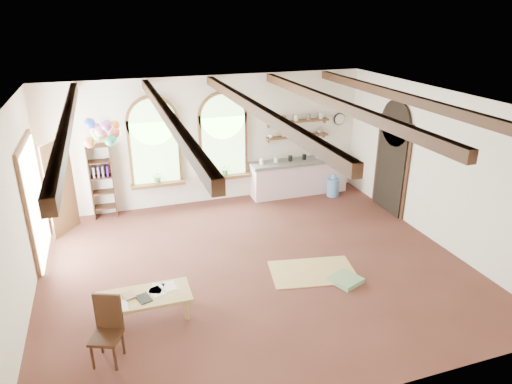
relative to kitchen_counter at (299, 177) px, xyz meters
name	(u,v)px	position (x,y,z in m)	size (l,w,h in m)	color
floor	(255,266)	(-2.30, -3.20, -0.48)	(8.00, 8.00, 0.00)	#5A2E25
ceiling_beams	(255,108)	(-2.30, -3.20, 2.62)	(6.20, 6.80, 0.18)	#3C2413
window_left	(155,145)	(-3.70, 0.23, 1.16)	(1.30, 0.28, 2.20)	brown
window_right	(223,139)	(-2.00, 0.23, 1.16)	(1.30, 0.28, 2.20)	brown
left_doorway	(35,203)	(-6.25, -1.40, 0.67)	(0.10, 1.90, 2.50)	brown
right_doorway	(391,168)	(1.65, -1.70, 0.62)	(0.10, 1.30, 2.40)	black
kitchen_counter	(299,177)	(0.00, 0.00, 0.00)	(2.68, 0.62, 0.94)	silver
wall_shelf_lower	(297,136)	(0.00, 0.18, 1.07)	(1.70, 0.24, 0.04)	brown
wall_shelf_upper	(298,121)	(0.00, 0.18, 1.47)	(1.70, 0.24, 0.04)	brown
wall_clock	(339,119)	(1.25, 0.25, 1.42)	(0.32, 0.32, 0.04)	black
bookshelf	(102,181)	(-5.00, 0.12, 0.42)	(0.53, 0.32, 1.80)	#3C2413
coffee_table	(144,298)	(-4.50, -4.16, -0.10)	(1.49, 0.70, 0.42)	tan
side_chair	(108,343)	(-5.09, -4.98, -0.19)	(0.52, 0.52, 1.01)	#3C2413
floor_mat	(313,272)	(-1.33, -3.78, -0.47)	(1.60, 0.99, 0.02)	tan
floor_cushion	(346,280)	(-0.90, -4.27, -0.43)	(0.49, 0.49, 0.09)	#709768
water_jug_a	(333,186)	(0.80, -0.46, -0.21)	(0.32, 0.32, 0.62)	#5E8FC9
water_jug_b	(332,180)	(1.00, 0.00, -0.23)	(0.30, 0.30, 0.58)	#5E8FC9
balloon_cluster	(103,132)	(-4.83, -0.94, 1.86)	(0.75, 0.78, 1.14)	silver
table_book	(123,297)	(-4.81, -4.12, -0.04)	(0.17, 0.25, 0.02)	olive
tablet	(144,298)	(-4.51, -4.24, -0.05)	(0.19, 0.28, 0.01)	black
potted_plant_left	(158,177)	(-3.70, 0.12, 0.37)	(0.27, 0.23, 0.30)	#598C4C
potted_plant_right	(225,170)	(-2.00, 0.12, 0.37)	(0.27, 0.23, 0.30)	#598C4C
shelf_cup_a	(271,136)	(-0.75, 0.18, 1.14)	(0.12, 0.10, 0.10)	white
shelf_cup_b	(283,135)	(-0.40, 0.18, 1.14)	(0.10, 0.10, 0.09)	beige
shelf_bowl_a	(296,135)	(-0.05, 0.18, 1.12)	(0.22, 0.22, 0.05)	beige
shelf_bowl_b	(308,133)	(0.30, 0.18, 1.12)	(0.20, 0.20, 0.06)	#8C664C
shelf_vase	(320,130)	(0.65, 0.18, 1.19)	(0.18, 0.18, 0.19)	slate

